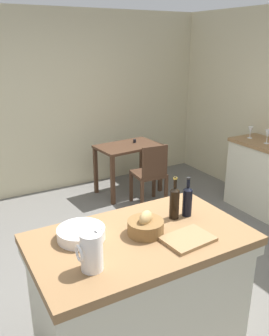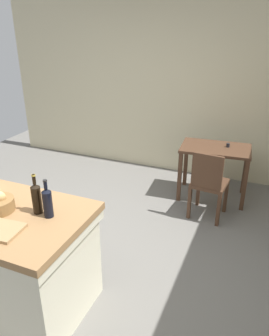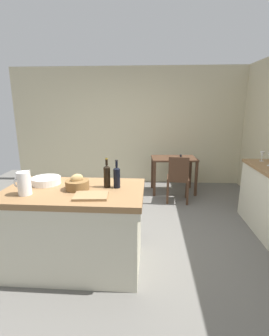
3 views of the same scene
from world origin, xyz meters
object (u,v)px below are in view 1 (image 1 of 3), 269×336
object	(u,v)px
writing_desk	(128,153)
wine_bottle_dark	(187,200)
wash_bowl	(81,233)
wine_glass_middle	(268,134)
island_table	(140,287)
bread_basket	(146,226)
wooden_chair	(150,173)
wine_glass_right	(250,130)
wine_bottle_amber	(174,202)
pitcher	(91,251)
cutting_board	(188,239)

from	to	relation	value
writing_desk	wine_bottle_dark	bearing A→B (deg)	-108.67
wash_bowl	wine_glass_middle	bearing A→B (deg)	18.81
island_table	wash_bowl	distance (m)	0.61
bread_basket	wine_glass_middle	size ratio (longest dim) A/B	1.41
wooden_chair	wine_glass_middle	size ratio (longest dim) A/B	5.05
writing_desk	wine_glass_middle	distance (m)	1.92
wash_bowl	wine_bottle_dark	size ratio (longest dim) A/B	1.05
wine_glass_middle	wine_glass_right	size ratio (longest dim) A/B	1.15
writing_desk	bread_basket	bearing A→B (deg)	-116.02
bread_basket	wine_glass_right	distance (m)	2.87
wooden_chair	wine_bottle_dark	xyz separation A→B (m)	(-0.87, -1.90, 0.56)
wine_bottle_amber	wine_glass_middle	distance (m)	2.41
island_table	pitcher	distance (m)	0.72
writing_desk	pitcher	bearing A→B (deg)	-122.11
pitcher	wine_glass_right	size ratio (longest dim) A/B	1.79
writing_desk	wooden_chair	size ratio (longest dim) A/B	1.06
writing_desk	cutting_board	world-z (taller)	cutting_board
cutting_board	wine_glass_middle	bearing A→B (deg)	30.69
pitcher	wash_bowl	xyz separation A→B (m)	(0.07, 0.35, -0.08)
island_table	bread_basket	world-z (taller)	bread_basket
wash_bowl	bread_basket	distance (m)	0.43
bread_basket	wine_glass_middle	distance (m)	2.72
wooden_chair	wine_glass_right	size ratio (longest dim) A/B	5.79
island_table	bread_basket	bearing A→B (deg)	7.91
island_table	cutting_board	xyz separation A→B (m)	(0.24, -0.21, 0.44)
pitcher	wine_bottle_dark	distance (m)	0.93
wine_glass_right	bread_basket	bearing A→B (deg)	-150.10
wooden_chair	bread_basket	xyz separation A→B (m)	(-1.28, -1.98, 0.50)
wine_glass_right	writing_desk	bearing A→B (deg)	138.14
bread_basket	cutting_board	world-z (taller)	bread_basket
wash_bowl	cutting_board	xyz separation A→B (m)	(0.60, -0.37, -0.03)
bread_basket	wine_bottle_amber	bearing A→B (deg)	17.24
bread_basket	wine_glass_right	xyz separation A→B (m)	(2.49, 1.43, 0.06)
cutting_board	wine_glass_middle	distance (m)	2.65
wine_glass_middle	wine_glass_right	distance (m)	0.30
island_table	wine_bottle_dark	size ratio (longest dim) A/B	4.85
pitcher	bread_basket	xyz separation A→B (m)	(0.47, 0.19, -0.06)
island_table	writing_desk	bearing A→B (deg)	63.27
writing_desk	wine_bottle_dark	size ratio (longest dim) A/B	3.09
pitcher	wine_bottle_dark	bearing A→B (deg)	17.00
wine_glass_middle	cutting_board	bearing A→B (deg)	-149.31
bread_basket	wine_glass_right	world-z (taller)	wine_glass_right
writing_desk	island_table	bearing A→B (deg)	-116.73
island_table	wooden_chair	xyz separation A→B (m)	(1.32, 1.99, -0.01)
wooden_chair	wine_bottle_amber	bearing A→B (deg)	-117.37
writing_desk	wine_glass_right	xyz separation A→B (m)	(1.25, -1.12, 0.42)
wooden_chair	wash_bowl	xyz separation A→B (m)	(-1.68, -1.83, 0.48)
writing_desk	wine_bottle_amber	xyz separation A→B (m)	(-0.94, -2.45, 0.43)
wooden_chair	pitcher	xyz separation A→B (m)	(-1.75, -2.17, 0.56)
wine_bottle_dark	wine_bottle_amber	size ratio (longest dim) A/B	0.95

